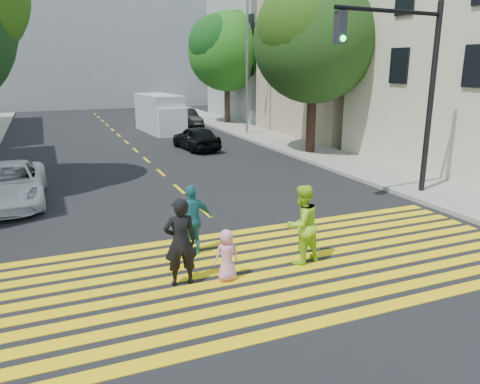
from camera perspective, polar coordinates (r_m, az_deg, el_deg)
ground at (r=9.96m, az=6.79°, el=-12.07°), size 120.00×120.00×0.00m
sidewalk_right at (r=26.47m, az=7.07°, el=5.44°), size 3.00×60.00×0.15m
crosswalk at (r=10.96m, az=3.51°, el=-9.26°), size 13.40×5.30×0.01m
lane_line at (r=30.82m, az=-14.14°, el=6.35°), size 0.12×34.40×0.01m
building_right_tan at (r=32.99m, az=14.04°, el=15.63°), size 10.00×10.00×10.00m
building_right_grey at (r=42.38m, az=4.91°, el=15.85°), size 10.00×10.00×10.00m
backdrop_block at (r=55.86m, az=-18.77°, el=16.01°), size 30.00×8.00×12.00m
tree_right_near at (r=24.61m, az=9.16°, el=18.46°), size 7.39×7.15×8.86m
tree_right_far at (r=37.25m, az=-1.54°, el=17.22°), size 7.24×7.02×8.60m
pedestrian_man at (r=9.95m, az=-7.28°, el=-6.05°), size 0.73×0.51×1.92m
pedestrian_woman at (r=11.03m, az=7.55°, el=-3.94°), size 1.06×0.91×1.90m
pedestrian_child at (r=10.19m, az=-1.63°, el=-7.72°), size 0.59×0.41×1.15m
pedestrian_extra at (r=11.49m, az=-5.85°, el=-3.44°), size 1.05×0.47×1.76m
white_sedan at (r=17.45m, az=-26.43°, el=0.84°), size 2.37×4.97×1.37m
dark_car_near at (r=25.99m, az=-5.40°, el=6.60°), size 1.98×4.01×1.32m
silver_car at (r=38.13m, az=-10.72°, el=9.14°), size 2.20×4.56×1.28m
dark_car_parked at (r=35.01m, az=-6.69°, el=8.88°), size 1.59×4.32×1.41m
white_van at (r=32.99m, az=-9.62°, el=9.27°), size 2.46×5.56×2.56m
traffic_signal at (r=16.73m, az=19.81°, el=13.41°), size 4.48×0.79×6.58m
street_lamp at (r=30.95m, az=0.54°, el=16.37°), size 2.02×0.27×8.94m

